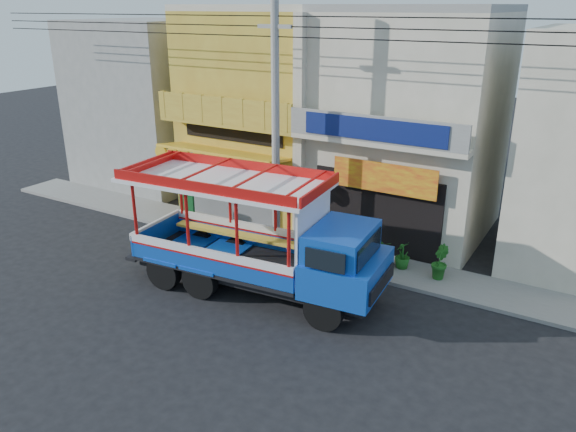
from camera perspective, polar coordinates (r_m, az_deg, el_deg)
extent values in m
plane|color=black|center=(16.97, -4.24, -8.36)|extent=(90.00, 90.00, 0.00)
cube|color=slate|center=(19.99, 2.34, -3.45)|extent=(30.00, 2.00, 0.12)
cube|color=#B58C28|center=(24.09, -1.36, 10.57)|extent=(6.00, 6.00, 8.00)
cube|color=#595B5E|center=(22.30, -5.45, 2.76)|extent=(4.20, 0.10, 2.60)
cube|color=yellow|center=(21.29, -6.76, 6.47)|extent=(5.20, 1.50, 0.31)
cube|color=#B58C28|center=(21.38, -6.22, 9.30)|extent=(6.00, 0.70, 0.18)
cube|color=#B58C28|center=(21.04, -6.77, 10.62)|extent=(6.00, 0.12, 0.95)
cube|color=black|center=(21.73, -5.66, 8.16)|extent=(4.50, 0.04, 0.45)
cube|color=#B7B096|center=(23.72, -1.45, 20.42)|extent=(6.00, 6.00, 0.24)
cube|color=#B7B096|center=(21.55, 12.43, 8.90)|extent=(6.00, 6.00, 8.00)
cube|color=black|center=(19.49, 8.95, 0.24)|extent=(4.60, 0.12, 2.80)
cube|color=yellow|center=(18.70, 9.71, 3.84)|extent=(3.60, 0.05, 1.00)
cube|color=#B7B096|center=(18.46, 9.00, 7.36)|extent=(6.00, 0.70, 0.18)
cube|color=gray|center=(18.08, 8.72, 8.73)|extent=(6.00, 0.12, 0.85)
cube|color=navy|center=(18.02, 8.63, 8.69)|extent=(4.80, 0.06, 0.70)
cube|color=gray|center=(21.14, 13.34, 19.88)|extent=(6.00, 6.00, 0.24)
cube|color=#B7B096|center=(19.93, 1.14, 8.44)|extent=(0.35, 0.30, 8.00)
cube|color=gray|center=(28.44, -13.62, 11.16)|extent=(6.00, 6.00, 7.60)
cylinder|color=gray|center=(18.52, -1.27, 9.08)|extent=(0.26, 0.26, 9.00)
cube|color=gray|center=(18.16, -1.35, 18.71)|extent=(1.20, 0.12, 0.12)
cylinder|color=black|center=(17.66, 1.55, 17.68)|extent=(28.00, 0.04, 0.04)
cylinder|color=black|center=(17.64, 1.56, 18.65)|extent=(28.00, 0.04, 0.04)
cylinder|color=black|center=(17.64, 1.57, 19.62)|extent=(28.00, 0.04, 0.04)
cylinder|color=black|center=(15.24, 3.66, -9.57)|extent=(1.13, 0.40, 1.11)
cylinder|color=black|center=(16.97, 6.40, -6.32)|extent=(1.13, 0.40, 1.11)
cylinder|color=black|center=(16.95, -8.93, -6.50)|extent=(1.13, 0.40, 1.11)
cylinder|color=black|center=(18.52, -5.25, -3.88)|extent=(1.13, 0.40, 1.11)
cylinder|color=black|center=(17.68, -12.49, -5.56)|extent=(1.13, 0.40, 1.11)
cylinder|color=black|center=(19.19, -8.65, -3.13)|extent=(1.13, 0.40, 1.11)
cube|color=black|center=(17.05, -3.25, -5.68)|extent=(7.55, 2.44, 0.31)
cube|color=blue|center=(15.70, 5.95, -5.72)|extent=(2.19, 2.59, 0.99)
cube|color=blue|center=(15.38, 5.49, -2.65)|extent=(1.73, 2.36, 0.83)
cube|color=black|center=(15.18, 8.21, -3.33)|extent=(0.23, 1.94, 0.61)
cube|color=black|center=(17.37, -5.90, -4.42)|extent=(5.66, 2.88, 0.13)
cube|color=blue|center=(16.33, -8.11, -4.74)|extent=(5.46, 0.55, 0.66)
cube|color=white|center=(16.20, -8.16, -3.78)|extent=(5.46, 0.56, 0.24)
cube|color=blue|center=(18.13, -4.01, -1.92)|extent=(5.46, 0.55, 0.66)
cube|color=white|center=(18.02, -4.03, -1.04)|extent=(5.46, 0.56, 0.24)
cylinder|color=red|center=(17.38, -15.33, 0.64)|extent=(0.11, 0.11, 1.77)
cylinder|color=red|center=(19.05, -10.85, 2.78)|extent=(0.11, 0.11, 1.77)
cube|color=white|center=(15.69, 2.54, -2.20)|extent=(0.28, 2.24, 2.49)
cube|color=white|center=(16.54, -6.54, 3.48)|extent=(6.34, 3.22, 0.11)
cube|color=red|center=(16.48, -6.57, 4.14)|extent=(6.11, 3.09, 0.29)
cube|color=black|center=(22.73, -10.12, -0.39)|extent=(0.63, 0.37, 0.11)
cube|color=#0B3F18|center=(22.54, -10.21, 0.93)|extent=(0.73, 0.13, 1.01)
imported|color=#1E641C|center=(18.85, 9.45, -3.56)|extent=(0.99, 0.92, 0.90)
imported|color=#1E641C|center=(18.27, 15.12, -4.52)|extent=(0.66, 0.73, 1.10)
imported|color=#1E641C|center=(18.71, 11.57, -3.90)|extent=(0.54, 0.54, 0.91)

